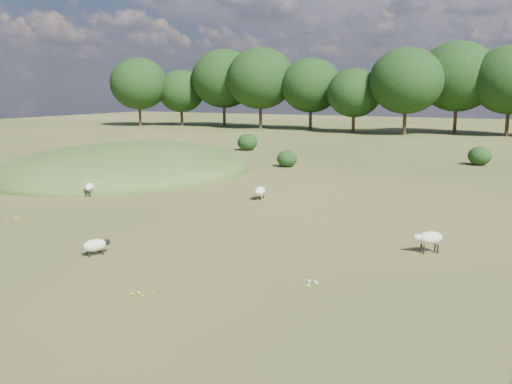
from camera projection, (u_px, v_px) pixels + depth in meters
The scene contains 8 objects.
ground at pixel (331, 168), 41.41m from camera, with size 160.00×160.00×0.00m, color #354A17.
mound at pixel (129, 172), 39.73m from camera, with size 16.00×20.00×4.00m, color #33561E.
treeline at pixel (419, 82), 71.80m from camera, with size 96.28×14.66×11.70m.
shrubs at pixel (327, 150), 47.41m from camera, with size 22.42×10.60×1.55m.
sheep_0 at pixel (95, 245), 19.69m from camera, with size 0.73×1.05×0.58m.
sheep_2 at pixel (90, 187), 30.52m from camera, with size 0.72×1.05×0.73m.
sheep_3 at pixel (260, 191), 29.69m from camera, with size 0.67×1.21×0.68m.
sheep_4 at pixel (429, 238), 19.95m from camera, with size 1.07×0.90×0.78m.
Camera 1 is at (13.71, -19.08, 5.69)m, focal length 40.00 mm.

